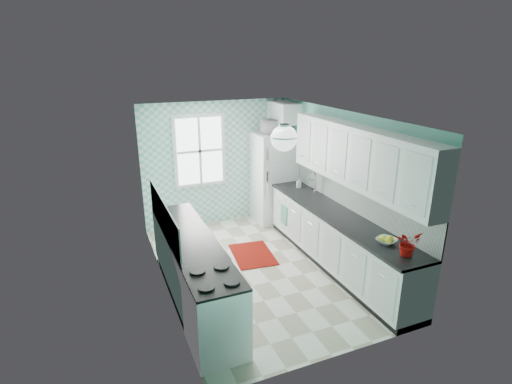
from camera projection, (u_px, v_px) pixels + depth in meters
name	position (u px, v px, depth m)	size (l,w,h in m)	color
floor	(259.00, 269.00, 6.56)	(3.00, 4.40, 0.02)	white
ceiling	(260.00, 115.00, 5.74)	(3.00, 4.40, 0.02)	white
wall_back	(216.00, 163.00, 8.08)	(3.00, 0.02, 2.50)	#66BCA7
wall_front	(341.00, 262.00, 4.23)	(3.00, 0.02, 2.50)	#66BCA7
wall_left	(161.00, 211.00, 5.60)	(0.02, 4.40, 2.50)	#66BCA7
wall_right	(342.00, 186.00, 6.71)	(0.02, 4.40, 2.50)	#66BCA7
accent_wall	(217.00, 164.00, 8.06)	(3.00, 0.01, 2.50)	#71C3BC
window	(200.00, 151.00, 7.81)	(1.04, 0.05, 1.44)	white
backsplash_right	(355.00, 196.00, 6.37)	(0.02, 3.60, 0.51)	white
backsplash_left	(163.00, 217.00, 5.56)	(0.02, 2.15, 0.51)	white
upper_cabinets_right	(358.00, 157.00, 5.91)	(0.33, 3.20, 0.90)	white
upper_cabinet_fridge	(283.00, 113.00, 7.90)	(0.40, 0.74, 0.40)	white
ceiling_light	(284.00, 138.00, 5.11)	(0.34, 0.34, 0.35)	silver
base_cabinets_right	(336.00, 241.00, 6.50)	(0.60, 3.60, 0.90)	white
countertop_right	(337.00, 215.00, 6.35)	(0.63, 3.60, 0.04)	black
base_cabinets_left	(187.00, 260.00, 5.91)	(0.60, 2.15, 0.90)	white
countertop_left	(186.00, 231.00, 5.76)	(0.63, 2.15, 0.04)	black
fridge	(274.00, 177.00, 8.26)	(0.81, 0.80, 1.86)	white
stove	(216.00, 312.00, 4.64)	(0.63, 0.78, 0.94)	silver
sink	(307.00, 194.00, 7.24)	(0.49, 0.41, 0.53)	silver
rug	(253.00, 254.00, 7.01)	(0.67, 0.96, 0.02)	#6E0504
dish_towel	(284.00, 215.00, 7.50)	(0.02, 0.24, 0.37)	teal
fruit_bowl	(387.00, 241.00, 5.34)	(0.26, 0.26, 0.06)	white
potted_plant	(408.00, 243.00, 4.97)	(0.29, 0.25, 0.33)	#B01F36
soap_bottle	(299.00, 183.00, 7.56)	(0.08, 0.08, 0.18)	#9EC4CF
microwave	(275.00, 126.00, 7.91)	(0.49, 0.33, 0.27)	silver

